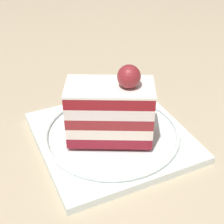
% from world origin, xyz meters
% --- Properties ---
extents(ground_plane, '(2.40, 2.40, 0.00)m').
position_xyz_m(ground_plane, '(0.00, 0.00, 0.00)').
color(ground_plane, tan).
extents(dessert_plate, '(0.23, 0.23, 0.02)m').
position_xyz_m(dessert_plate, '(0.01, 0.02, 0.01)').
color(dessert_plate, white).
rests_on(dessert_plate, ground_plane).
extents(cake_slice, '(0.12, 0.11, 0.10)m').
position_xyz_m(cake_slice, '(-0.00, 0.01, 0.06)').
color(cake_slice, maroon).
rests_on(cake_slice, dessert_plate).
extents(fork, '(0.10, 0.07, 0.00)m').
position_xyz_m(fork, '(0.08, 0.04, 0.02)').
color(fork, silver).
rests_on(fork, dessert_plate).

